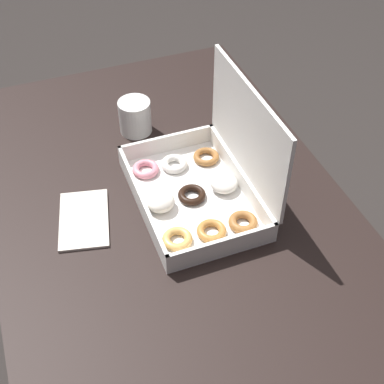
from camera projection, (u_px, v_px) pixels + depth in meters
ground_plane at (174, 363)px, 1.68m from camera, size 8.00×8.00×0.00m
dining_table at (168, 232)px, 1.24m from camera, size 1.13×0.75×0.73m
donut_box at (206, 178)px, 1.13m from camera, size 0.34×0.24×0.26m
coffee_mug at (135, 116)px, 1.30m from camera, size 0.08×0.08×0.08m
paper_napkin at (84, 219)px, 1.11m from camera, size 0.18×0.13×0.01m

